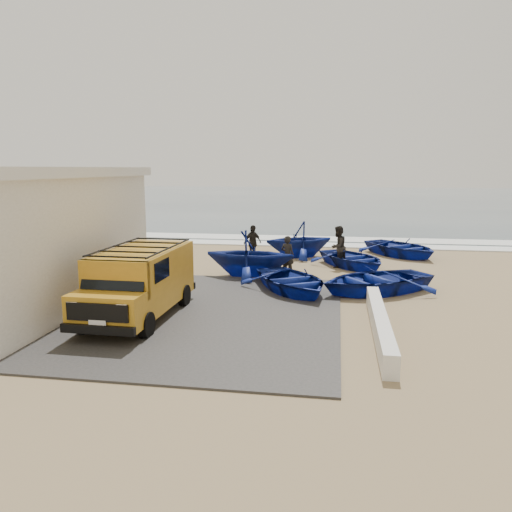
{
  "coord_description": "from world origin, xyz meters",
  "views": [
    {
      "loc": [
        3.83,
        -15.82,
        4.26
      ],
      "look_at": [
        1.02,
        1.32,
        1.2
      ],
      "focal_mm": 35.0,
      "sensor_mm": 36.0,
      "label": 1
    }
  ],
  "objects": [
    {
      "name": "fisherman_front",
      "position": [
        1.9,
        3.87,
        0.8
      ],
      "size": [
        0.69,
        0.6,
        1.61
      ],
      "primitive_type": "imported",
      "rotation": [
        0.0,
        0.0,
        2.69
      ],
      "color": "black",
      "rests_on": "ground"
    },
    {
      "name": "van",
      "position": [
        -1.71,
        -2.62,
        1.11
      ],
      "size": [
        2.01,
        4.83,
        2.06
      ],
      "rotation": [
        0.0,
        0.0,
        -0.01
      ],
      "color": "#C3881D",
      "rests_on": "ground"
    },
    {
      "name": "boat_far_left",
      "position": [
        2.03,
        8.09,
        0.87
      ],
      "size": [
        4.24,
        4.04,
        1.74
      ],
      "primitive_type": "imported",
      "rotation": [
        0.0,
        0.0,
        -1.11
      ],
      "color": "navy",
      "rests_on": "ground"
    },
    {
      "name": "ground",
      "position": [
        0.0,
        0.0,
        0.0
      ],
      "size": [
        160.0,
        160.0,
        0.0
      ],
      "primitive_type": "plane",
      "color": "#927A55"
    },
    {
      "name": "fisherman_back",
      "position": [
        -0.03,
        6.79,
        0.84
      ],
      "size": [
        0.97,
        0.99,
        1.67
      ],
      "primitive_type": "imported",
      "rotation": [
        0.0,
        0.0,
        0.81
      ],
      "color": "black",
      "rests_on": "ground"
    },
    {
      "name": "boat_mid_left",
      "position": [
        0.44,
        3.34,
        0.92
      ],
      "size": [
        3.66,
        3.21,
        1.84
      ],
      "primitive_type": "imported",
      "rotation": [
        0.0,
        0.0,
        1.52
      ],
      "color": "navy",
      "rests_on": "ground"
    },
    {
      "name": "surf_line",
      "position": [
        0.0,
        12.0,
        0.03
      ],
      "size": [
        180.0,
        1.6,
        0.06
      ],
      "primitive_type": "cube",
      "color": "white",
      "rests_on": "ground"
    },
    {
      "name": "boat_far_right",
      "position": [
        6.94,
        9.17,
        0.44
      ],
      "size": [
        4.92,
        5.16,
        0.87
      ],
      "primitive_type": "imported",
      "rotation": [
        0.0,
        0.0,
        0.64
      ],
      "color": "navy",
      "rests_on": "ground"
    },
    {
      "name": "surf_wash",
      "position": [
        0.0,
        14.5,
        0.02
      ],
      "size": [
        180.0,
        2.2,
        0.04
      ],
      "primitive_type": "cube",
      "color": "white",
      "rests_on": "ground"
    },
    {
      "name": "boat_near_right",
      "position": [
        5.17,
        1.5,
        0.44
      ],
      "size": [
        5.21,
        4.88,
        0.88
      ],
      "primitive_type": "imported",
      "rotation": [
        0.0,
        0.0,
        -0.98
      ],
      "color": "navy",
      "rests_on": "ground"
    },
    {
      "name": "ocean",
      "position": [
        0.0,
        56.0,
        0.0
      ],
      "size": [
        180.0,
        88.0,
        0.01
      ],
      "primitive_type": "cube",
      "color": "#385166",
      "rests_on": "ground"
    },
    {
      "name": "slab",
      "position": [
        -2.0,
        -2.0,
        0.03
      ],
      "size": [
        12.0,
        10.0,
        0.05
      ],
      "primitive_type": "cube",
      "color": "#393734",
      "rests_on": "ground"
    },
    {
      "name": "boat_mid_right",
      "position": [
        4.53,
        5.92,
        0.4
      ],
      "size": [
        4.43,
        4.73,
        0.8
      ],
      "primitive_type": "imported",
      "rotation": [
        0.0,
        0.0,
        0.59
      ],
      "color": "navy",
      "rests_on": "ground"
    },
    {
      "name": "fisherman_middle",
      "position": [
        3.89,
        5.81,
        0.91
      ],
      "size": [
        1.04,
        1.11,
        1.81
      ],
      "primitive_type": "imported",
      "rotation": [
        0.0,
        0.0,
        -2.1
      ],
      "color": "black",
      "rests_on": "ground"
    },
    {
      "name": "parapet",
      "position": [
        5.0,
        -3.0,
        0.28
      ],
      "size": [
        0.35,
        6.0,
        0.55
      ],
      "primitive_type": "cube",
      "color": "silver",
      "rests_on": "ground"
    },
    {
      "name": "boat_near_left",
      "position": [
        2.32,
        1.05,
        0.41
      ],
      "size": [
        4.46,
        4.85,
        0.82
      ],
      "primitive_type": "imported",
      "rotation": [
        0.0,
        0.0,
        0.54
      ],
      "color": "navy",
      "rests_on": "ground"
    }
  ]
}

